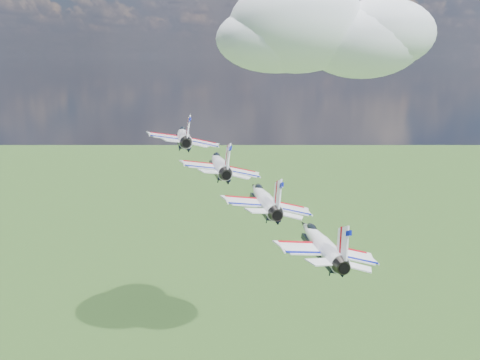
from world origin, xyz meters
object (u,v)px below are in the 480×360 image
(jet_3, at_px, (320,242))
(jet_1, at_px, (219,164))
(jet_2, at_px, (263,198))
(jet_0, at_px, (183,136))

(jet_3, bearing_deg, jet_1, 114.42)
(jet_1, xyz_separation_m, jet_2, (8.36, -7.20, -2.76))
(jet_0, height_order, jet_3, jet_0)
(jet_1, relative_size, jet_2, 1.00)
(jet_2, bearing_deg, jet_3, -65.58)
(jet_1, bearing_deg, jet_3, -65.58)
(jet_0, height_order, jet_1, jet_0)
(jet_3, bearing_deg, jet_0, 114.42)
(jet_0, bearing_deg, jet_2, -65.58)
(jet_0, distance_m, jet_1, 11.37)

